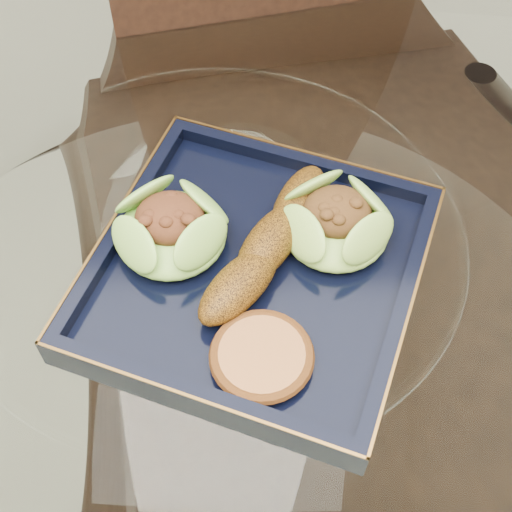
{
  "coord_description": "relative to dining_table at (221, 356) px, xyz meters",
  "views": [
    {
      "loc": [
        0.05,
        -0.36,
        1.29
      ],
      "look_at": [
        0.04,
        -0.01,
        0.8
      ],
      "focal_mm": 50.0,
      "sensor_mm": 36.0,
      "label": 1
    }
  ],
  "objects": [
    {
      "name": "ground",
      "position": [
        0.0,
        0.0,
        -0.6
      ],
      "size": [
        4.0,
        4.0,
        0.0
      ],
      "primitive_type": "plane",
      "color": "silver",
      "rests_on": "ground"
    },
    {
      "name": "dining_table",
      "position": [
        0.0,
        0.0,
        0.0
      ],
      "size": [
        1.13,
        1.13,
        0.77
      ],
      "color": "white",
      "rests_on": "ground"
    },
    {
      "name": "dining_chair",
      "position": [
        0.07,
        0.28,
        -0.09
      ],
      "size": [
        0.48,
        0.48,
        0.91
      ],
      "rotation": [
        0.0,
        0.0,
        0.27
      ],
      "color": "#311B10",
      "rests_on": "ground"
    },
    {
      "name": "navy_plate",
      "position": [
        0.04,
        -0.01,
        0.17
      ],
      "size": [
        0.34,
        0.34,
        0.02
      ],
      "primitive_type": "cube",
      "rotation": [
        0.0,
        0.0,
        -0.32
      ],
      "color": "black",
      "rests_on": "dining_table"
    },
    {
      "name": "lettuce_wrap_left",
      "position": [
        -0.04,
        0.02,
        0.2
      ],
      "size": [
        0.13,
        0.13,
        0.03
      ],
      "primitive_type": "ellipsoid",
      "rotation": [
        0.0,
        0.0,
        0.37
      ],
      "color": "#61A12E",
      "rests_on": "navy_plate"
    },
    {
      "name": "lettuce_wrap_right",
      "position": [
        0.11,
        0.03,
        0.2
      ],
      "size": [
        0.11,
        0.11,
        0.03
      ],
      "primitive_type": "ellipsoid",
      "rotation": [
        0.0,
        0.0,
        0.23
      ],
      "color": "#5A8B28",
      "rests_on": "navy_plate"
    },
    {
      "name": "roasted_plantain",
      "position": [
        0.05,
        0.01,
        0.2
      ],
      "size": [
        0.12,
        0.18,
        0.03
      ],
      "primitive_type": "ellipsoid",
      "rotation": [
        0.0,
        0.0,
        1.06
      ],
      "color": "#683F0B",
      "rests_on": "navy_plate"
    },
    {
      "name": "crumb_patty",
      "position": [
        0.05,
        -0.1,
        0.19
      ],
      "size": [
        0.08,
        0.08,
        0.01
      ],
      "primitive_type": "cylinder",
      "rotation": [
        0.0,
        0.0,
        0.15
      ],
      "color": "#A36536",
      "rests_on": "navy_plate"
    }
  ]
}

